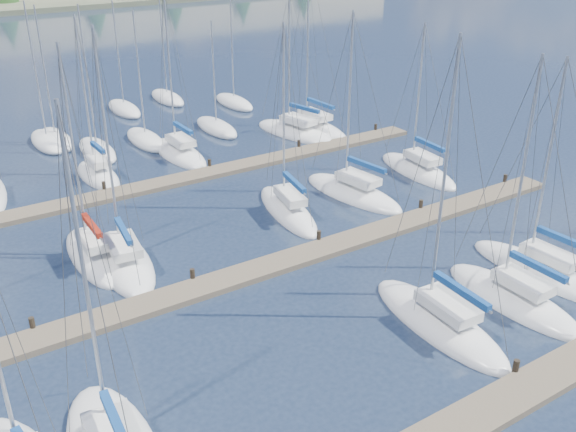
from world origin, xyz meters
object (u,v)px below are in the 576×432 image
sailboat_e (513,299)px  sailboat_d (439,322)px  sailboat_i (92,257)px  sailboat_l (353,193)px  sailboat_j (124,262)px  sailboat_o (98,175)px  sailboat_q (295,132)px  sailboat_k (288,210)px  sailboat_f (540,271)px  sailboat_p (180,153)px  sailboat_m (418,171)px  sailboat_r (312,126)px

sailboat_e → sailboat_d: bearing=173.0°
sailboat_i → sailboat_l: 17.68m
sailboat_j → sailboat_i: bearing=138.4°
sailboat_o → sailboat_q: size_ratio=0.97×
sailboat_k → sailboat_e: (3.69, -14.75, -0.01)m
sailboat_l → sailboat_f: size_ratio=1.05×
sailboat_q → sailboat_j: bearing=-157.3°
sailboat_j → sailboat_q: sailboat_j is taller
sailboat_p → sailboat_f: 28.61m
sailboat_m → sailboat_r: (-0.42, 13.08, 0.01)m
sailboat_j → sailboat_k: 11.14m
sailboat_j → sailboat_e: bearing=-36.2°
sailboat_r → sailboat_p: 12.77m
sailboat_m → sailboat_q: sailboat_q is taller
sailboat_j → sailboat_q: bearing=41.5°
sailboat_j → sailboat_o: (2.86, 13.25, 0.02)m
sailboat_o → sailboat_m: bearing=-31.8°
sailboat_r → sailboat_l: bearing=-116.6°
sailboat_m → sailboat_k: size_ratio=0.91×
sailboat_o → sailboat_k: bearing=-57.7°
sailboat_l → sailboat_d: bearing=-121.0°
sailboat_i → sailboat_q: 24.93m
sailboat_r → sailboat_j: sailboat_r is taller
sailboat_o → sailboat_p: 6.95m
sailboat_m → sailboat_f: (-4.75, -14.34, 0.00)m
sailboat_m → sailboat_d: bearing=-125.6°
sailboat_j → sailboat_f: bearing=-28.4°
sailboat_i → sailboat_k: bearing=-2.5°
sailboat_d → sailboat_j: size_ratio=1.04×
sailboat_j → sailboat_d: bearing=-45.3°
sailboat_j → sailboat_l: 16.38m
sailboat_r → sailboat_e: sailboat_r is taller
sailboat_d → sailboat_k: size_ratio=1.12×
sailboat_d → sailboat_q: sailboat_d is taller
sailboat_r → sailboat_j: size_ratio=1.11×
sailboat_d → sailboat_p: size_ratio=1.04×
sailboat_p → sailboat_m: bearing=-44.7°
sailboat_r → sailboat_p: size_ratio=1.11×
sailboat_r → sailboat_p: (-12.77, -0.07, -0.00)m
sailboat_j → sailboat_k: (11.11, 0.70, 0.01)m
sailboat_q → sailboat_e: size_ratio=0.98×
sailboat_e → sailboat_f: 3.52m
sailboat_m → sailboat_d: size_ratio=0.82×
sailboat_j → sailboat_l: (16.37, 0.65, -0.01)m
sailboat_q → sailboat_o: bearing=170.4°
sailboat_m → sailboat_k: 11.83m
sailboat_o → sailboat_r: bearing=2.2°
sailboat_m → sailboat_p: sailboat_p is taller
sailboat_m → sailboat_p: size_ratio=0.85×
sailboat_m → sailboat_k: (-11.81, -0.59, 0.01)m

